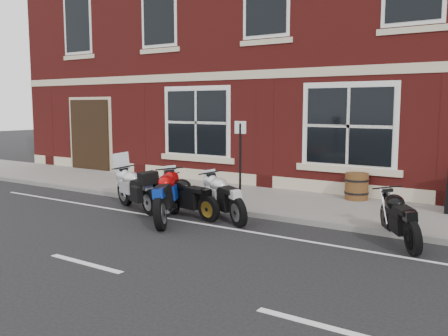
{
  "coord_description": "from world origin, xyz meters",
  "views": [
    {
      "loc": [
        6.17,
        -8.12,
        2.51
      ],
      "look_at": [
        -0.46,
        1.6,
        1.03
      ],
      "focal_mm": 40.0,
      "sensor_mm": 36.0,
      "label": 1
    }
  ],
  "objects_px": {
    "moto_sport_black": "(189,195)",
    "moto_naked_black": "(401,216)",
    "moto_sport_silver": "(225,196)",
    "parking_sign": "(240,158)",
    "moto_touring_silver": "(137,187)",
    "barrel_planter": "(357,186)",
    "moto_sport_red": "(169,195)"
  },
  "relations": [
    {
      "from": "moto_touring_silver",
      "to": "moto_naked_black",
      "type": "relative_size",
      "value": 1.14
    },
    {
      "from": "parking_sign",
      "to": "moto_sport_red",
      "type": "bearing_deg",
      "value": -124.57
    },
    {
      "from": "moto_sport_black",
      "to": "moto_naked_black",
      "type": "relative_size",
      "value": 1.1
    },
    {
      "from": "moto_sport_silver",
      "to": "parking_sign",
      "type": "relative_size",
      "value": 0.89
    },
    {
      "from": "moto_touring_silver",
      "to": "moto_naked_black",
      "type": "distance_m",
      "value": 6.11
    },
    {
      "from": "moto_sport_black",
      "to": "moto_touring_silver",
      "type": "bearing_deg",
      "value": 105.12
    },
    {
      "from": "moto_touring_silver",
      "to": "moto_sport_black",
      "type": "bearing_deg",
      "value": -64.93
    },
    {
      "from": "moto_sport_silver",
      "to": "parking_sign",
      "type": "xyz_separation_m",
      "value": [
        -0.05,
        0.71,
        0.77
      ]
    },
    {
      "from": "parking_sign",
      "to": "moto_naked_black",
      "type": "bearing_deg",
      "value": -13.18
    },
    {
      "from": "moto_touring_silver",
      "to": "moto_sport_red",
      "type": "distance_m",
      "value": 1.51
    },
    {
      "from": "moto_sport_red",
      "to": "barrel_planter",
      "type": "height_order",
      "value": "moto_sport_red"
    },
    {
      "from": "moto_sport_black",
      "to": "parking_sign",
      "type": "distance_m",
      "value": 1.46
    },
    {
      "from": "moto_sport_silver",
      "to": "parking_sign",
      "type": "distance_m",
      "value": 1.05
    },
    {
      "from": "moto_naked_black",
      "to": "barrel_planter",
      "type": "relative_size",
      "value": 2.52
    },
    {
      "from": "moto_sport_silver",
      "to": "barrel_planter",
      "type": "xyz_separation_m",
      "value": [
        1.81,
        3.32,
        -0.07
      ]
    },
    {
      "from": "moto_sport_red",
      "to": "parking_sign",
      "type": "xyz_separation_m",
      "value": [
        0.85,
        1.53,
        0.72
      ]
    },
    {
      "from": "moto_sport_red",
      "to": "parking_sign",
      "type": "distance_m",
      "value": 1.89
    },
    {
      "from": "moto_touring_silver",
      "to": "barrel_planter",
      "type": "xyz_separation_m",
      "value": [
        4.15,
        3.66,
        -0.09
      ]
    },
    {
      "from": "moto_sport_red",
      "to": "moto_naked_black",
      "type": "height_order",
      "value": "moto_sport_red"
    },
    {
      "from": "barrel_planter",
      "to": "parking_sign",
      "type": "xyz_separation_m",
      "value": [
        -1.86,
        -2.61,
        0.83
      ]
    },
    {
      "from": "barrel_planter",
      "to": "parking_sign",
      "type": "relative_size",
      "value": 0.34
    },
    {
      "from": "moto_sport_black",
      "to": "parking_sign",
      "type": "height_order",
      "value": "parking_sign"
    },
    {
      "from": "moto_touring_silver",
      "to": "moto_naked_black",
      "type": "bearing_deg",
      "value": -63.75
    },
    {
      "from": "moto_naked_black",
      "to": "parking_sign",
      "type": "distance_m",
      "value": 3.91
    },
    {
      "from": "moto_sport_red",
      "to": "moto_sport_silver",
      "type": "distance_m",
      "value": 1.22
    },
    {
      "from": "moto_sport_red",
      "to": "moto_touring_silver",
      "type": "bearing_deg",
      "value": 131.57
    },
    {
      "from": "moto_sport_silver",
      "to": "moto_sport_red",
      "type": "bearing_deg",
      "value": 164.01
    },
    {
      "from": "moto_sport_silver",
      "to": "barrel_planter",
      "type": "bearing_deg",
      "value": 3.33
    },
    {
      "from": "moto_naked_black",
      "to": "barrel_planter",
      "type": "distance_m",
      "value": 3.68
    },
    {
      "from": "moto_touring_silver",
      "to": "moto_sport_red",
      "type": "bearing_deg",
      "value": -87.19
    },
    {
      "from": "moto_sport_silver",
      "to": "moto_touring_silver",
      "type": "bearing_deg",
      "value": 130.17
    },
    {
      "from": "moto_sport_red",
      "to": "moto_sport_black",
      "type": "height_order",
      "value": "moto_sport_red"
    }
  ]
}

